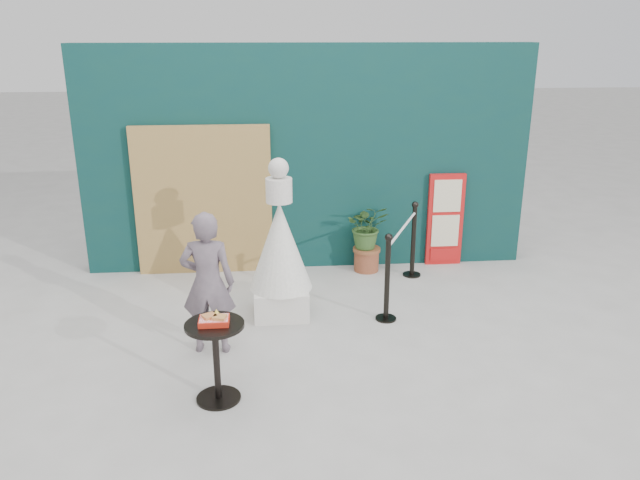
% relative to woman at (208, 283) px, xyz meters
% --- Properties ---
extents(ground, '(60.00, 60.00, 0.00)m').
position_rel_woman_xyz_m(ground, '(1.17, -0.70, -0.75)').
color(ground, '#ADAAA5').
rests_on(ground, ground).
extents(back_wall, '(6.00, 0.30, 3.00)m').
position_rel_woman_xyz_m(back_wall, '(1.17, 2.45, 0.75)').
color(back_wall, '#0B3232').
rests_on(back_wall, ground).
extents(bamboo_fence, '(1.80, 0.08, 2.00)m').
position_rel_woman_xyz_m(bamboo_fence, '(-0.23, 2.24, 0.25)').
color(bamboo_fence, tan).
rests_on(bamboo_fence, ground).
extents(woman, '(0.57, 0.40, 1.49)m').
position_rel_woman_xyz_m(woman, '(0.00, 0.00, 0.00)').
color(woman, slate).
rests_on(woman, ground).
extents(menu_board, '(0.50, 0.07, 1.30)m').
position_rel_woman_xyz_m(menu_board, '(3.07, 2.25, -0.10)').
color(menu_board, red).
rests_on(menu_board, ground).
extents(statue, '(0.72, 0.72, 1.85)m').
position_rel_woman_xyz_m(statue, '(0.75, 0.80, 0.01)').
color(statue, silver).
rests_on(statue, ground).
extents(cafe_table, '(0.52, 0.52, 0.75)m').
position_rel_woman_xyz_m(cafe_table, '(0.13, -0.93, -0.25)').
color(cafe_table, black).
rests_on(cafe_table, ground).
extents(food_basket, '(0.26, 0.19, 0.11)m').
position_rel_woman_xyz_m(food_basket, '(0.13, -0.93, 0.04)').
color(food_basket, red).
rests_on(food_basket, cafe_table).
extents(planter, '(0.56, 0.48, 0.95)m').
position_rel_woman_xyz_m(planter, '(1.95, 2.09, -0.20)').
color(planter, brown).
rests_on(planter, ground).
extents(stanchion_barrier, '(0.84, 1.54, 1.03)m').
position_rel_woman_xyz_m(stanchion_barrier, '(2.24, 1.20, -0.25)').
color(stanchion_barrier, black).
rests_on(stanchion_barrier, ground).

